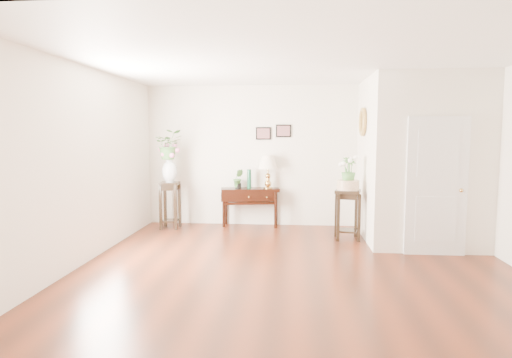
# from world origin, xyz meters

# --- Properties ---
(floor) EXTENTS (6.00, 5.50, 0.02)m
(floor) POSITION_xyz_m (0.00, 0.00, 0.00)
(floor) COLOR #5A2311
(floor) RESTS_ON ground
(ceiling) EXTENTS (6.00, 5.50, 0.02)m
(ceiling) POSITION_xyz_m (0.00, 0.00, 2.80)
(ceiling) COLOR white
(ceiling) RESTS_ON ground
(wall_back) EXTENTS (6.00, 0.02, 2.80)m
(wall_back) POSITION_xyz_m (0.00, 2.75, 1.40)
(wall_back) COLOR silver
(wall_back) RESTS_ON ground
(wall_front) EXTENTS (6.00, 0.02, 2.80)m
(wall_front) POSITION_xyz_m (0.00, -2.75, 1.40)
(wall_front) COLOR silver
(wall_front) RESTS_ON ground
(wall_left) EXTENTS (0.02, 5.50, 2.80)m
(wall_left) POSITION_xyz_m (-3.00, 0.00, 1.40)
(wall_left) COLOR silver
(wall_left) RESTS_ON ground
(partition) EXTENTS (1.80, 1.95, 2.80)m
(partition) POSITION_xyz_m (2.10, 1.77, 1.40)
(partition) COLOR silver
(partition) RESTS_ON floor
(door) EXTENTS (0.90, 0.05, 2.10)m
(door) POSITION_xyz_m (2.10, 0.78, 1.05)
(door) COLOR silver
(door) RESTS_ON floor
(art_print_left) EXTENTS (0.30, 0.02, 0.25)m
(art_print_left) POSITION_xyz_m (-0.65, 2.73, 1.85)
(art_print_left) COLOR black
(art_print_left) RESTS_ON wall_back
(art_print_right) EXTENTS (0.30, 0.02, 0.25)m
(art_print_right) POSITION_xyz_m (-0.25, 2.73, 1.90)
(art_print_right) COLOR black
(art_print_right) RESTS_ON wall_back
(wall_ornament) EXTENTS (0.07, 0.51, 0.51)m
(wall_ornament) POSITION_xyz_m (1.16, 1.90, 2.05)
(wall_ornament) COLOR #BB9346
(wall_ornament) RESTS_ON partition
(console_table) EXTENTS (1.19, 0.56, 0.76)m
(console_table) POSITION_xyz_m (-0.90, 2.57, 0.38)
(console_table) COLOR black
(console_table) RESTS_ON floor
(table_lamp) EXTENTS (0.44, 0.44, 0.67)m
(table_lamp) POSITION_xyz_m (-0.55, 2.57, 1.11)
(table_lamp) COLOR #B58742
(table_lamp) RESTS_ON console_table
(green_vase) EXTENTS (0.10, 0.10, 0.38)m
(green_vase) POSITION_xyz_m (-0.92, 2.57, 0.93)
(green_vase) COLOR #104C2D
(green_vase) RESTS_ON console_table
(potted_plant) EXTENTS (0.22, 0.19, 0.36)m
(potted_plant) POSITION_xyz_m (-1.14, 2.57, 0.95)
(potted_plant) COLOR #45813A
(potted_plant) RESTS_ON console_table
(plant_stand_a) EXTENTS (0.39, 0.39, 0.91)m
(plant_stand_a) POSITION_xyz_m (-2.44, 2.24, 0.45)
(plant_stand_a) COLOR black
(plant_stand_a) RESTS_ON floor
(porcelain_vase) EXTENTS (0.29, 0.29, 0.49)m
(porcelain_vase) POSITION_xyz_m (-2.44, 2.24, 1.13)
(porcelain_vase) COLOR silver
(porcelain_vase) RESTS_ON plant_stand_a
(lily_arrangement) EXTENTS (0.63, 0.59, 0.57)m
(lily_arrangement) POSITION_xyz_m (-2.44, 2.24, 1.60)
(lily_arrangement) COLOR #45813A
(lily_arrangement) RESTS_ON porcelain_vase
(plant_stand_b) EXTENTS (0.49, 0.49, 0.87)m
(plant_stand_b) POSITION_xyz_m (0.90, 1.66, 0.44)
(plant_stand_b) COLOR black
(plant_stand_b) RESTS_ON floor
(ceramic_bowl) EXTENTS (0.40, 0.40, 0.17)m
(ceramic_bowl) POSITION_xyz_m (0.90, 1.66, 0.95)
(ceramic_bowl) COLOR beige
(ceramic_bowl) RESTS_ON plant_stand_b
(narcissus) EXTENTS (0.33, 0.33, 0.45)m
(narcissus) POSITION_xyz_m (0.90, 1.66, 1.22)
(narcissus) COLOR #45813A
(narcissus) RESTS_ON ceramic_bowl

